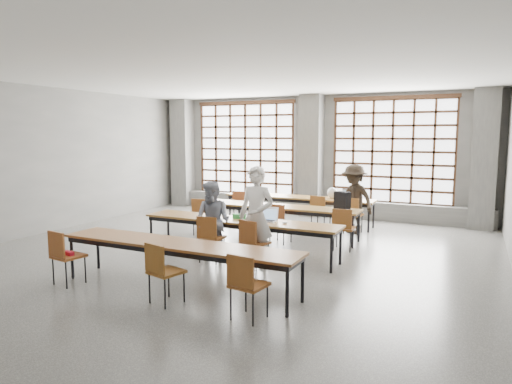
% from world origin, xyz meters
% --- Properties ---
extents(floor, '(11.00, 11.00, 0.00)m').
position_xyz_m(floor, '(0.00, 0.00, 0.00)').
color(floor, '#4B4B49').
rests_on(floor, ground).
extents(ceiling, '(11.00, 11.00, 0.00)m').
position_xyz_m(ceiling, '(0.00, 0.00, 3.50)').
color(ceiling, silver).
rests_on(ceiling, floor).
extents(wall_back, '(10.00, 0.00, 10.00)m').
position_xyz_m(wall_back, '(0.00, 5.50, 1.75)').
color(wall_back, '#5A5A58').
rests_on(wall_back, floor).
extents(wall_left, '(0.00, 11.00, 11.00)m').
position_xyz_m(wall_left, '(-5.00, 0.00, 1.75)').
color(wall_left, '#5A5A58').
rests_on(wall_left, floor).
extents(column_left, '(0.60, 0.55, 3.50)m').
position_xyz_m(column_left, '(-4.50, 5.22, 1.75)').
color(column_left, '#50504E').
rests_on(column_left, floor).
extents(column_mid, '(0.60, 0.55, 3.50)m').
position_xyz_m(column_mid, '(0.00, 5.22, 1.75)').
color(column_mid, '#50504E').
rests_on(column_mid, floor).
extents(column_right, '(0.60, 0.55, 3.50)m').
position_xyz_m(column_right, '(4.50, 5.22, 1.75)').
color(column_right, '#50504E').
rests_on(column_right, floor).
extents(window_left, '(3.32, 0.12, 3.00)m').
position_xyz_m(window_left, '(-2.25, 5.42, 1.90)').
color(window_left, white).
rests_on(window_left, wall_back).
extents(window_right, '(3.32, 0.12, 3.00)m').
position_xyz_m(window_right, '(2.25, 5.42, 1.90)').
color(window_right, white).
rests_on(window_right, wall_back).
extents(sill_ledge, '(9.80, 0.35, 0.50)m').
position_xyz_m(sill_ledge, '(0.00, 5.30, 0.25)').
color(sill_ledge, '#50504E').
rests_on(sill_ledge, floor).
extents(desk_row_a, '(4.00, 0.70, 0.73)m').
position_xyz_m(desk_row_a, '(0.13, 3.83, 0.66)').
color(desk_row_a, brown).
rests_on(desk_row_a, floor).
extents(desk_row_b, '(4.00, 0.70, 0.73)m').
position_xyz_m(desk_row_b, '(0.15, 2.17, 0.66)').
color(desk_row_b, brown).
rests_on(desk_row_b, floor).
extents(desk_row_c, '(4.00, 0.70, 0.73)m').
position_xyz_m(desk_row_c, '(0.26, 0.25, 0.66)').
color(desk_row_c, brown).
rests_on(desk_row_c, floor).
extents(desk_row_d, '(4.00, 0.70, 0.73)m').
position_xyz_m(desk_row_d, '(0.29, -1.84, 0.66)').
color(desk_row_d, brown).
rests_on(desk_row_d, floor).
extents(chair_back_left, '(0.47, 0.47, 0.88)m').
position_xyz_m(chair_back_left, '(-1.26, 3.21, 0.54)').
color(chair_back_left, brown).
rests_on(chair_back_left, floor).
extents(chair_back_mid, '(0.47, 0.48, 0.88)m').
position_xyz_m(chair_back_mid, '(0.92, 3.21, 0.54)').
color(chair_back_mid, brown).
rests_on(chair_back_mid, floor).
extents(chair_back_right, '(0.45, 0.46, 0.88)m').
position_xyz_m(chair_back_right, '(1.73, 3.21, 0.54)').
color(chair_back_right, brown).
rests_on(chair_back_right, floor).
extents(chair_mid_left, '(0.49, 0.50, 0.88)m').
position_xyz_m(chair_mid_left, '(-1.44, 1.55, 0.54)').
color(chair_mid_left, brown).
rests_on(chair_mid_left, floor).
extents(chair_mid_centre, '(0.46, 0.47, 0.88)m').
position_xyz_m(chair_mid_centre, '(0.54, 1.54, 0.54)').
color(chair_mid_centre, brown).
rests_on(chair_mid_centre, floor).
extents(chair_mid_right, '(0.45, 0.45, 0.88)m').
position_xyz_m(chair_mid_right, '(1.95, 1.54, 0.54)').
color(chair_mid_right, brown).
rests_on(chair_mid_right, floor).
extents(chair_front_left, '(0.45, 0.45, 0.88)m').
position_xyz_m(chair_front_left, '(-0.04, -0.38, 0.54)').
color(chair_front_left, brown).
rests_on(chair_front_left, floor).
extents(chair_front_right, '(0.52, 0.52, 0.88)m').
position_xyz_m(chair_front_right, '(0.84, -0.37, 0.54)').
color(chair_front_right, maroon).
rests_on(chair_front_right, floor).
extents(chair_near_left, '(0.47, 0.48, 0.88)m').
position_xyz_m(chair_near_left, '(-1.42, -2.47, 0.54)').
color(chair_near_left, maroon).
rests_on(chair_near_left, floor).
extents(chair_near_mid, '(0.51, 0.51, 0.88)m').
position_xyz_m(chair_near_mid, '(0.47, -2.47, 0.54)').
color(chair_near_mid, brown).
rests_on(chair_near_mid, floor).
extents(chair_near_right, '(0.47, 0.47, 0.88)m').
position_xyz_m(chair_near_right, '(1.78, -2.47, 0.54)').
color(chair_near_right, brown).
rests_on(chair_near_right, floor).
extents(student_male, '(0.67, 0.45, 1.81)m').
position_xyz_m(student_male, '(0.86, -0.25, 0.91)').
color(student_male, white).
rests_on(student_male, floor).
extents(student_female, '(0.76, 0.60, 1.51)m').
position_xyz_m(student_female, '(-0.04, -0.25, 0.75)').
color(student_female, '#162444').
rests_on(student_female, floor).
extents(student_back, '(1.23, 0.99, 1.65)m').
position_xyz_m(student_back, '(1.73, 3.33, 0.83)').
color(student_back, black).
rests_on(student_back, floor).
extents(laptop_front, '(0.37, 0.32, 0.26)m').
position_xyz_m(laptop_front, '(0.80, 0.36, 0.79)').
color(laptop_front, silver).
rests_on(laptop_front, desk_row_c).
extents(laptop_back, '(0.43, 0.39, 0.26)m').
position_xyz_m(laptop_back, '(1.47, 3.94, 0.79)').
color(laptop_back, '#B1B1B6').
rests_on(laptop_back, desk_row_a).
extents(mouse, '(0.11, 0.09, 0.04)m').
position_xyz_m(mouse, '(1.21, 0.23, 0.75)').
color(mouse, white).
rests_on(mouse, desk_row_c).
extents(green_box, '(0.26, 0.15, 0.09)m').
position_xyz_m(green_box, '(0.21, 0.33, 0.78)').
color(green_box, '#2A8139').
rests_on(green_box, desk_row_c).
extents(phone, '(0.13, 0.07, 0.01)m').
position_xyz_m(phone, '(0.44, 0.15, 0.74)').
color(phone, black).
rests_on(phone, desk_row_c).
extents(paper_sheet_a, '(0.36, 0.31, 0.00)m').
position_xyz_m(paper_sheet_a, '(-0.45, 2.22, 0.73)').
color(paper_sheet_a, white).
rests_on(paper_sheet_a, desk_row_b).
extents(paper_sheet_b, '(0.34, 0.28, 0.00)m').
position_xyz_m(paper_sheet_b, '(-0.15, 2.12, 0.73)').
color(paper_sheet_b, silver).
rests_on(paper_sheet_b, desk_row_b).
extents(paper_sheet_c, '(0.31, 0.23, 0.00)m').
position_xyz_m(paper_sheet_c, '(0.25, 2.17, 0.73)').
color(paper_sheet_c, white).
rests_on(paper_sheet_c, desk_row_b).
extents(backpack, '(0.37, 0.31, 0.40)m').
position_xyz_m(backpack, '(1.75, 2.22, 0.93)').
color(backpack, black).
rests_on(backpack, desk_row_b).
extents(plastic_bag, '(0.28, 0.24, 0.29)m').
position_xyz_m(plastic_bag, '(1.03, 3.88, 0.87)').
color(plastic_bag, silver).
rests_on(plastic_bag, desk_row_a).
extents(red_pouch, '(0.21, 0.11, 0.06)m').
position_xyz_m(red_pouch, '(-1.41, -2.39, 0.50)').
color(red_pouch, red).
rests_on(red_pouch, chair_near_left).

